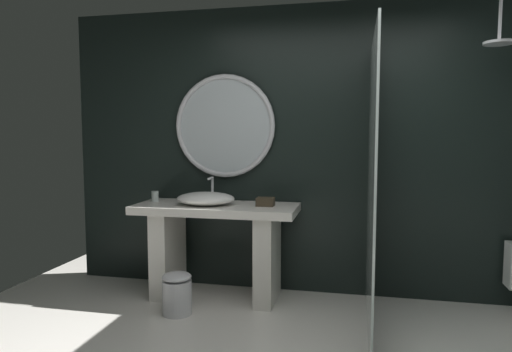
{
  "coord_description": "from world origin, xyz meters",
  "views": [
    {
      "loc": [
        0.3,
        -2.3,
        1.45
      ],
      "look_at": [
        -0.39,
        0.84,
        1.16
      ],
      "focal_mm": 32.21,
      "sensor_mm": 36.0,
      "label": 1
    }
  ],
  "objects_px": {
    "tissue_box": "(265,202)",
    "waste_bin": "(177,293)",
    "rain_shower_head": "(499,39)",
    "tumbler_cup": "(155,196)",
    "round_wall_mirror": "(225,126)",
    "vessel_sink": "(206,198)"
  },
  "relations": [
    {
      "from": "round_wall_mirror",
      "to": "tissue_box",
      "type": "bearing_deg",
      "value": -30.29
    },
    {
      "from": "vessel_sink",
      "to": "waste_bin",
      "type": "relative_size",
      "value": 1.5
    },
    {
      "from": "rain_shower_head",
      "to": "waste_bin",
      "type": "distance_m",
      "value": 3.18
    },
    {
      "from": "vessel_sink",
      "to": "tumbler_cup",
      "type": "relative_size",
      "value": 5.25
    },
    {
      "from": "tissue_box",
      "to": "round_wall_mirror",
      "type": "relative_size",
      "value": 0.16
    },
    {
      "from": "round_wall_mirror",
      "to": "waste_bin",
      "type": "xyz_separation_m",
      "value": [
        -0.2,
        -0.73,
        -1.35
      ]
    },
    {
      "from": "waste_bin",
      "to": "rain_shower_head",
      "type": "bearing_deg",
      "value": 10.77
    },
    {
      "from": "tissue_box",
      "to": "tumbler_cup",
      "type": "bearing_deg",
      "value": 178.3
    },
    {
      "from": "waste_bin",
      "to": "round_wall_mirror",
      "type": "bearing_deg",
      "value": 74.86
    },
    {
      "from": "vessel_sink",
      "to": "round_wall_mirror",
      "type": "relative_size",
      "value": 0.54
    },
    {
      "from": "rain_shower_head",
      "to": "waste_bin",
      "type": "height_order",
      "value": "rain_shower_head"
    },
    {
      "from": "rain_shower_head",
      "to": "waste_bin",
      "type": "relative_size",
      "value": 1.09
    },
    {
      "from": "tissue_box",
      "to": "rain_shower_head",
      "type": "relative_size",
      "value": 0.4
    },
    {
      "from": "tissue_box",
      "to": "waste_bin",
      "type": "xyz_separation_m",
      "value": [
        -0.63,
        -0.47,
        -0.7
      ]
    },
    {
      "from": "waste_bin",
      "to": "vessel_sink",
      "type": "bearing_deg",
      "value": 75.63
    },
    {
      "from": "tumbler_cup",
      "to": "waste_bin",
      "type": "distance_m",
      "value": 0.96
    },
    {
      "from": "tissue_box",
      "to": "round_wall_mirror",
      "type": "xyz_separation_m",
      "value": [
        -0.44,
        0.26,
        0.66
      ]
    },
    {
      "from": "tumbler_cup",
      "to": "waste_bin",
      "type": "bearing_deg",
      "value": -50.94
    },
    {
      "from": "round_wall_mirror",
      "to": "rain_shower_head",
      "type": "distance_m",
      "value": 2.34
    },
    {
      "from": "vessel_sink",
      "to": "waste_bin",
      "type": "height_order",
      "value": "vessel_sink"
    },
    {
      "from": "round_wall_mirror",
      "to": "tumbler_cup",
      "type": "bearing_deg",
      "value": -159.57
    },
    {
      "from": "vessel_sink",
      "to": "tumbler_cup",
      "type": "height_order",
      "value": "vessel_sink"
    }
  ]
}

